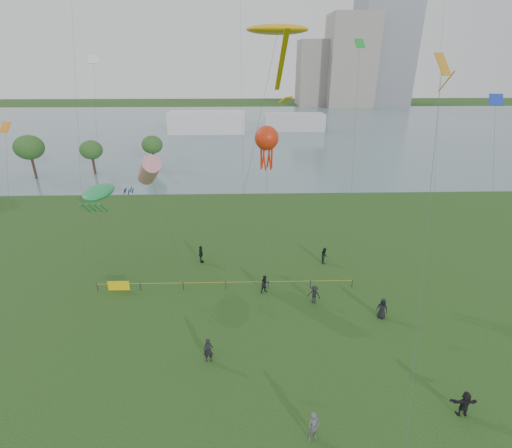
{
  "coord_description": "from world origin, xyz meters",
  "views": [
    {
      "loc": [
        -0.74,
        -16.67,
        19.87
      ],
      "look_at": [
        0.0,
        10.0,
        8.0
      ],
      "focal_mm": 26.0,
      "sensor_mm": 36.0,
      "label": 1
    }
  ],
  "objects_px": {
    "kite_octopus": "(267,139)",
    "kite_flyer": "(314,427)",
    "kite_stingray": "(278,30)",
    "fence": "(160,285)"
  },
  "relations": [
    {
      "from": "fence",
      "to": "kite_octopus",
      "type": "distance_m",
      "value": 16.78
    },
    {
      "from": "kite_stingray",
      "to": "fence",
      "type": "bearing_deg",
      "value": -142.24
    },
    {
      "from": "fence",
      "to": "kite_octopus",
      "type": "bearing_deg",
      "value": 23.79
    },
    {
      "from": "fence",
      "to": "kite_flyer",
      "type": "relative_size",
      "value": 12.36
    },
    {
      "from": "fence",
      "to": "kite_octopus",
      "type": "height_order",
      "value": "kite_octopus"
    },
    {
      "from": "kite_flyer",
      "to": "kite_stingray",
      "type": "distance_m",
      "value": 27.92
    },
    {
      "from": "fence",
      "to": "kite_stingray",
      "type": "xyz_separation_m",
      "value": [
        10.74,
        3.11,
        21.4
      ]
    },
    {
      "from": "kite_octopus",
      "to": "kite_flyer",
      "type": "bearing_deg",
      "value": -61.28
    },
    {
      "from": "fence",
      "to": "kite_flyer",
      "type": "height_order",
      "value": "kite_flyer"
    },
    {
      "from": "fence",
      "to": "kite_flyer",
      "type": "bearing_deg",
      "value": -52.36
    }
  ]
}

